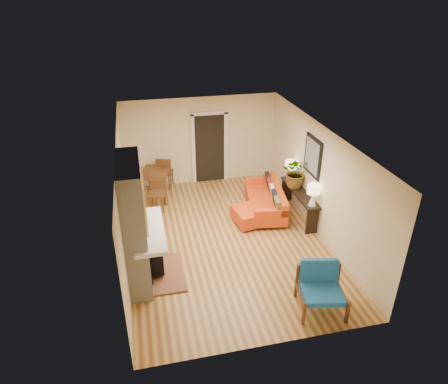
# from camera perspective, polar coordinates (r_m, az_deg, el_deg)

# --- Properties ---
(room_shell) EXTENTS (6.50, 6.50, 6.50)m
(room_shell) POSITION_cam_1_polar(r_m,az_deg,el_deg) (11.41, 0.23, 6.24)
(room_shell) COLOR tan
(room_shell) RESTS_ON ground
(fireplace) EXTENTS (1.09, 1.68, 2.60)m
(fireplace) POSITION_cam_1_polar(r_m,az_deg,el_deg) (7.90, -12.35, -4.85)
(fireplace) COLOR white
(fireplace) RESTS_ON ground
(sofa) EXTENTS (1.13, 2.06, 0.77)m
(sofa) POSITION_cam_1_polar(r_m,az_deg,el_deg) (10.59, 6.29, -1.12)
(sofa) COLOR silver
(sofa) RESTS_ON ground
(ottoman) EXTENTS (0.93, 0.93, 0.41)m
(ottoman) POSITION_cam_1_polar(r_m,az_deg,el_deg) (10.08, 3.85, -3.26)
(ottoman) COLOR silver
(ottoman) RESTS_ON ground
(blue_chair) EXTENTS (0.97, 0.96, 0.87)m
(blue_chair) POSITION_cam_1_polar(r_m,az_deg,el_deg) (7.76, 13.64, -12.74)
(blue_chair) COLOR brown
(blue_chair) RESTS_ON ground
(dining_table) EXTENTS (1.08, 1.84, 0.97)m
(dining_table) POSITION_cam_1_polar(r_m,az_deg,el_deg) (11.25, -9.37, 2.15)
(dining_table) COLOR brown
(dining_table) RESTS_ON ground
(console_table) EXTENTS (0.34, 1.85, 0.72)m
(console_table) POSITION_cam_1_polar(r_m,az_deg,el_deg) (10.37, 10.70, -0.61)
(console_table) COLOR black
(console_table) RESTS_ON ground
(lamp_near) EXTENTS (0.30, 0.30, 0.54)m
(lamp_near) POSITION_cam_1_polar(r_m,az_deg,el_deg) (9.56, 12.64, -0.08)
(lamp_near) COLOR white
(lamp_near) RESTS_ON console_table
(lamp_far) EXTENTS (0.30, 0.30, 0.54)m
(lamp_far) POSITION_cam_1_polar(r_m,az_deg,el_deg) (10.75, 9.48, 3.43)
(lamp_far) COLOR white
(lamp_far) RESTS_ON console_table
(houseplant) EXTENTS (0.88, 0.81, 0.82)m
(houseplant) POSITION_cam_1_polar(r_m,az_deg,el_deg) (10.35, 10.33, 2.81)
(houseplant) COLOR #1E5919
(houseplant) RESTS_ON console_table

